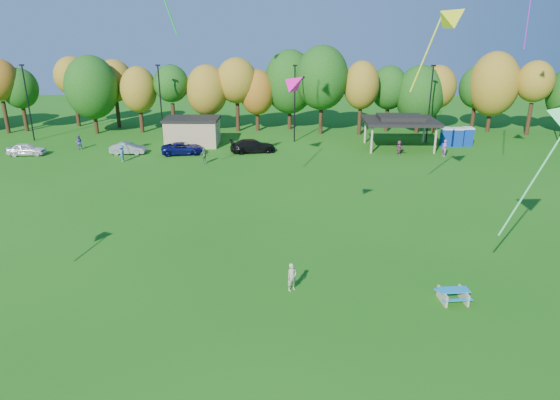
{
  "coord_description": "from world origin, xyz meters",
  "views": [
    {
      "loc": [
        1.32,
        -19.65,
        13.9
      ],
      "look_at": [
        0.86,
        6.0,
        4.65
      ],
      "focal_mm": 32.0,
      "sensor_mm": 36.0,
      "label": 1
    }
  ],
  "objects_px": {
    "car_d": "(253,146)",
    "car_a": "(27,149)",
    "car_b": "(128,148)",
    "picnic_table": "(453,294)",
    "kite_flyer": "(292,277)",
    "porta_potties": "(457,137)",
    "car_c": "(183,148)"
  },
  "relations": [
    {
      "from": "car_b",
      "to": "car_c",
      "type": "bearing_deg",
      "value": -93.13
    },
    {
      "from": "porta_potties",
      "to": "car_a",
      "type": "distance_m",
      "value": 48.61
    },
    {
      "from": "car_c",
      "to": "porta_potties",
      "type": "bearing_deg",
      "value": -91.94
    },
    {
      "from": "car_c",
      "to": "car_d",
      "type": "distance_m",
      "value": 7.68
    },
    {
      "from": "picnic_table",
      "to": "car_b",
      "type": "distance_m",
      "value": 40.18
    },
    {
      "from": "car_d",
      "to": "picnic_table",
      "type": "bearing_deg",
      "value": -170.21
    },
    {
      "from": "porta_potties",
      "to": "kite_flyer",
      "type": "xyz_separation_m",
      "value": [
        -19.47,
        -33.7,
        -0.3
      ]
    },
    {
      "from": "car_b",
      "to": "car_c",
      "type": "height_order",
      "value": "car_c"
    },
    {
      "from": "porta_potties",
      "to": "car_c",
      "type": "xyz_separation_m",
      "value": [
        -31.32,
        -4.42,
        -0.45
      ]
    },
    {
      "from": "porta_potties",
      "to": "car_d",
      "type": "relative_size",
      "value": 0.75
    },
    {
      "from": "kite_flyer",
      "to": "car_b",
      "type": "bearing_deg",
      "value": 85.58
    },
    {
      "from": "picnic_table",
      "to": "car_b",
      "type": "relative_size",
      "value": 0.45
    },
    {
      "from": "kite_flyer",
      "to": "car_c",
      "type": "xyz_separation_m",
      "value": [
        -11.85,
        29.29,
        -0.14
      ]
    },
    {
      "from": "porta_potties",
      "to": "car_b",
      "type": "relative_size",
      "value": 0.98
    },
    {
      "from": "picnic_table",
      "to": "car_d",
      "type": "relative_size",
      "value": 0.34
    },
    {
      "from": "kite_flyer",
      "to": "car_d",
      "type": "bearing_deg",
      "value": 62.01
    },
    {
      "from": "car_a",
      "to": "car_b",
      "type": "height_order",
      "value": "car_a"
    },
    {
      "from": "kite_flyer",
      "to": "porta_potties",
      "type": "bearing_deg",
      "value": 24.02
    },
    {
      "from": "car_a",
      "to": "car_d",
      "type": "relative_size",
      "value": 0.79
    },
    {
      "from": "picnic_table",
      "to": "car_c",
      "type": "relative_size",
      "value": 0.36
    },
    {
      "from": "porta_potties",
      "to": "car_a",
      "type": "height_order",
      "value": "porta_potties"
    },
    {
      "from": "car_d",
      "to": "car_a",
      "type": "bearing_deg",
      "value": 81.79
    },
    {
      "from": "kite_flyer",
      "to": "car_d",
      "type": "distance_m",
      "value": 30.57
    },
    {
      "from": "car_a",
      "to": "car_b",
      "type": "relative_size",
      "value": 1.04
    },
    {
      "from": "picnic_table",
      "to": "kite_flyer",
      "type": "height_order",
      "value": "kite_flyer"
    },
    {
      "from": "car_d",
      "to": "car_b",
      "type": "bearing_deg",
      "value": 81.88
    },
    {
      "from": "car_a",
      "to": "car_c",
      "type": "xyz_separation_m",
      "value": [
        17.01,
        0.76,
        -0.02
      ]
    },
    {
      "from": "kite_flyer",
      "to": "car_c",
      "type": "relative_size",
      "value": 0.34
    },
    {
      "from": "car_c",
      "to": "car_d",
      "type": "bearing_deg",
      "value": -92.56
    },
    {
      "from": "picnic_table",
      "to": "car_d",
      "type": "height_order",
      "value": "car_d"
    },
    {
      "from": "car_a",
      "to": "car_b",
      "type": "distance_m",
      "value": 10.92
    },
    {
      "from": "car_a",
      "to": "porta_potties",
      "type": "bearing_deg",
      "value": -88.82
    }
  ]
}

